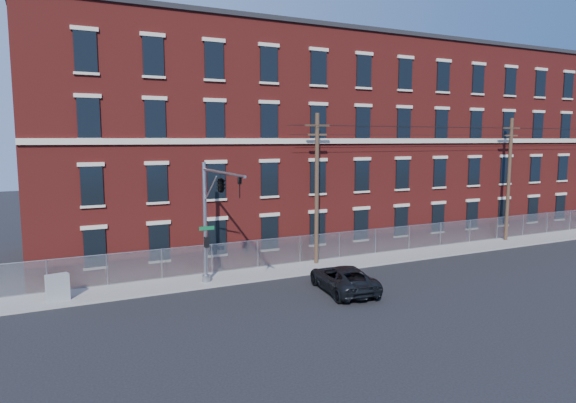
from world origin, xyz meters
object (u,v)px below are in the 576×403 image
at_px(traffic_signal_mast, 217,197).
at_px(utility_pole_near, 317,186).
at_px(pickup_truck, 343,279).
at_px(utility_cabinet, 58,287).

relative_size(traffic_signal_mast, utility_pole_near, 0.70).
height_order(traffic_signal_mast, utility_pole_near, utility_pole_near).
xyz_separation_m(traffic_signal_mast, utility_pole_near, (8.00, 3.42, -0.05)).
relative_size(utility_pole_near, pickup_truck, 1.89).
xyz_separation_m(pickup_truck, utility_cabinet, (-14.33, 4.84, 0.07)).
bearing_deg(traffic_signal_mast, pickup_truck, -21.15).
bearing_deg(utility_pole_near, pickup_truck, -105.11).
bearing_deg(utility_cabinet, pickup_truck, -28.87).
height_order(utility_pole_near, utility_cabinet, utility_pole_near).
xyz_separation_m(utility_pole_near, utility_cabinet, (-15.92, -1.06, -4.53)).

